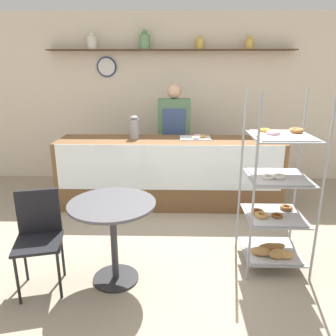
% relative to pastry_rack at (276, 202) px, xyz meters
% --- Properties ---
extents(ground_plane, '(14.00, 14.00, 0.00)m').
position_rel_pastry_rack_xyz_m(ground_plane, '(-1.03, 0.15, -0.65)').
color(ground_plane, gray).
extents(back_wall, '(10.00, 0.30, 2.70)m').
position_rel_pastry_rack_xyz_m(back_wall, '(-1.03, 2.66, 0.72)').
color(back_wall, beige).
rests_on(back_wall, ground_plane).
extents(display_counter, '(3.02, 0.67, 0.93)m').
position_rel_pastry_rack_xyz_m(display_counter, '(-1.03, 1.46, -0.18)').
color(display_counter, brown).
rests_on(display_counter, ground_plane).
extents(pastry_rack, '(0.59, 0.60, 1.68)m').
position_rel_pastry_rack_xyz_m(pastry_rack, '(0.00, 0.00, 0.00)').
color(pastry_rack, gray).
rests_on(pastry_rack, ground_plane).
extents(person_worker, '(0.48, 0.23, 1.64)m').
position_rel_pastry_rack_xyz_m(person_worker, '(-0.97, 2.01, 0.24)').
color(person_worker, '#282833').
rests_on(person_worker, ground_plane).
extents(cafe_table, '(0.75, 0.75, 0.76)m').
position_rel_pastry_rack_xyz_m(cafe_table, '(-1.48, -0.30, -0.08)').
color(cafe_table, '#262628').
rests_on(cafe_table, ground_plane).
extents(cafe_chair, '(0.46, 0.46, 0.86)m').
position_rel_pastry_rack_xyz_m(cafe_chair, '(-2.11, -0.37, -0.12)').
color(cafe_chair, black).
rests_on(cafe_chair, ground_plane).
extents(coffee_carafe, '(0.13, 0.13, 0.31)m').
position_rel_pastry_rack_xyz_m(coffee_carafe, '(-1.50, 1.51, 0.44)').
color(coffee_carafe, gray).
rests_on(coffee_carafe, display_counter).
extents(donut_tray_counter, '(0.42, 0.30, 0.05)m').
position_rel_pastry_rack_xyz_m(donut_tray_counter, '(-0.66, 1.54, 0.30)').
color(donut_tray_counter, silver).
rests_on(donut_tray_counter, display_counter).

